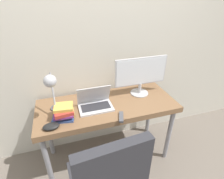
{
  "coord_description": "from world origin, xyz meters",
  "views": [
    {
      "loc": [
        -0.41,
        -1.18,
        1.81
      ],
      "look_at": [
        0.04,
        0.27,
        0.95
      ],
      "focal_mm": 28.0,
      "sensor_mm": 36.0,
      "label": 1
    }
  ],
  "objects": [
    {
      "name": "laptop",
      "position": [
        -0.13,
        0.28,
        0.82
      ],
      "size": [
        0.34,
        0.23,
        0.23
      ],
      "color": "silver",
      "rests_on": "desk"
    },
    {
      "name": "ground_plane",
      "position": [
        0.0,
        0.0,
        0.0
      ],
      "size": [
        12.0,
        12.0,
        0.0
      ],
      "primitive_type": "plane",
      "color": "#70665B"
    },
    {
      "name": "tv_remote",
      "position": [
        0.06,
        0.03,
        0.78
      ],
      "size": [
        0.09,
        0.16,
        0.02
      ],
      "color": "#4C4C51",
      "rests_on": "desk"
    },
    {
      "name": "book_stack",
      "position": [
        -0.45,
        0.19,
        0.84
      ],
      "size": [
        0.22,
        0.19,
        0.13
      ],
      "color": "#334C8C",
      "rests_on": "desk"
    },
    {
      "name": "desk_lamp",
      "position": [
        -0.51,
        0.22,
        1.1
      ],
      "size": [
        0.12,
        0.29,
        0.45
      ],
      "color": "#4C4C51",
      "rests_on": "desk"
    },
    {
      "name": "game_controller",
      "position": [
        -0.57,
        0.08,
        0.79
      ],
      "size": [
        0.14,
        0.1,
        0.04
      ],
      "color": "black",
      "rests_on": "desk"
    },
    {
      "name": "wall_back",
      "position": [
        0.0,
        0.66,
        1.3
      ],
      "size": [
        8.0,
        0.05,
        2.6
      ],
      "color": "beige",
      "rests_on": "ground_plane"
    },
    {
      "name": "desk",
      "position": [
        0.0,
        0.3,
        0.7
      ],
      "size": [
        1.45,
        0.6,
        0.77
      ],
      "color": "brown",
      "rests_on": "ground_plane"
    },
    {
      "name": "monitor",
      "position": [
        0.41,
        0.4,
        1.02
      ],
      "size": [
        0.6,
        0.2,
        0.43
      ],
      "color": "#B7B7BC",
      "rests_on": "desk"
    }
  ]
}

